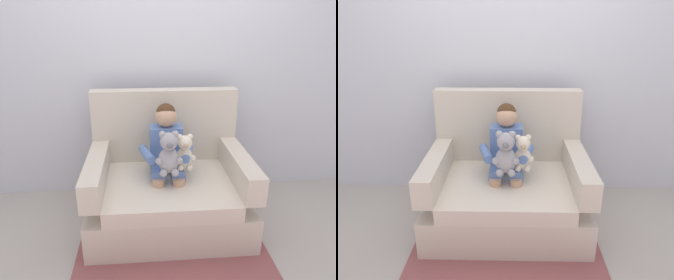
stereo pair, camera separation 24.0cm
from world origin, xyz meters
TOP-DOWN VIEW (x-y plane):
  - ground_plane at (0.00, 0.00)m, footprint 8.00×8.00m
  - back_wall at (0.00, 0.67)m, footprint 6.00×0.10m
  - armchair at (0.00, 0.06)m, footprint 1.26×0.95m
  - seated_child at (-0.01, 0.08)m, footprint 0.45×0.39m
  - plush_cream at (0.12, -0.05)m, footprint 0.17×0.14m
  - plush_grey at (-0.01, -0.12)m, footprint 0.20×0.16m

SIDE VIEW (x-z plane):
  - ground_plane at x=0.00m, z-range 0.00..0.00m
  - armchair at x=0.00m, z-range -0.21..0.85m
  - seated_child at x=-0.01m, z-range 0.22..1.04m
  - plush_cream at x=0.12m, z-range 0.52..0.80m
  - plush_grey at x=-0.01m, z-range 0.52..0.85m
  - back_wall at x=0.00m, z-range 0.00..2.60m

